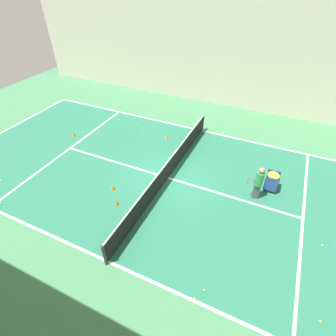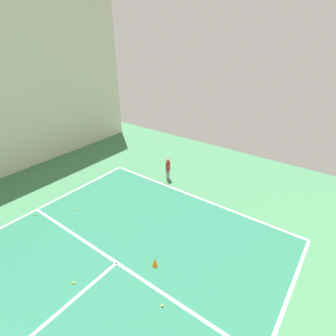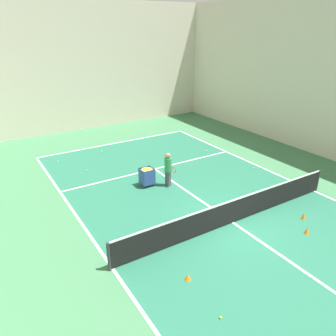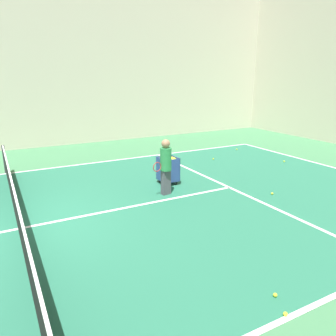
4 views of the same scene
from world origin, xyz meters
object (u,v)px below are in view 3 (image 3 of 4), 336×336
at_px(coach_at_net, 168,167).
at_px(training_cone_0, 188,277).
at_px(ball_cart, 147,173).
at_px(training_cone_1, 307,230).
at_px(tennis_net, 234,211).

relative_size(coach_at_net, training_cone_0, 8.01).
bearing_deg(coach_at_net, training_cone_0, -35.84).
xyz_separation_m(ball_cart, training_cone_0, (-2.00, -6.23, -0.53)).
xyz_separation_m(coach_at_net, training_cone_1, (2.24, -6.04, -0.82)).
distance_m(coach_at_net, training_cone_1, 6.49).
relative_size(ball_cart, training_cone_1, 3.51).
bearing_deg(training_cone_1, coach_at_net, 110.37).
distance_m(tennis_net, training_cone_0, 3.69).
height_order(coach_at_net, training_cone_0, coach_at_net).
bearing_deg(tennis_net, training_cone_1, -47.39).
distance_m(training_cone_0, training_cone_1, 5.10).
height_order(tennis_net, training_cone_0, tennis_net).
bearing_deg(training_cone_1, training_cone_0, 176.14).
relative_size(tennis_net, coach_at_net, 6.22).
xyz_separation_m(coach_at_net, training_cone_0, (-2.85, -5.69, -0.84)).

